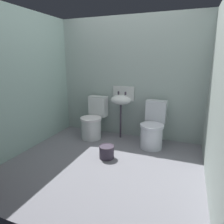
{
  "coord_description": "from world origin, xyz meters",
  "views": [
    {
      "loc": [
        1.08,
        -2.49,
        1.5
      ],
      "look_at": [
        0.0,
        0.29,
        0.7
      ],
      "focal_mm": 31.95,
      "sensor_mm": 36.0,
      "label": 1
    }
  ],
  "objects_px": {
    "sink": "(121,99)",
    "toilet_right": "(153,129)",
    "toilet_left": "(93,121)",
    "bucket": "(107,152)"
  },
  "relations": [
    {
      "from": "toilet_right",
      "to": "bucket",
      "type": "height_order",
      "value": "toilet_right"
    },
    {
      "from": "toilet_right",
      "to": "toilet_left",
      "type": "bearing_deg",
      "value": 2.66
    },
    {
      "from": "sink",
      "to": "bucket",
      "type": "bearing_deg",
      "value": -85.51
    },
    {
      "from": "bucket",
      "to": "toilet_left",
      "type": "bearing_deg",
      "value": 129.0
    },
    {
      "from": "sink",
      "to": "bucket",
      "type": "xyz_separation_m",
      "value": [
        0.07,
        -0.9,
        -0.65
      ]
    },
    {
      "from": "sink",
      "to": "bucket",
      "type": "height_order",
      "value": "sink"
    },
    {
      "from": "sink",
      "to": "bucket",
      "type": "relative_size",
      "value": 4.06
    },
    {
      "from": "toilet_left",
      "to": "sink",
      "type": "xyz_separation_m",
      "value": [
        0.51,
        0.19,
        0.43
      ]
    },
    {
      "from": "sink",
      "to": "toilet_right",
      "type": "bearing_deg",
      "value": -16.15
    },
    {
      "from": "toilet_right",
      "to": "bucket",
      "type": "relative_size",
      "value": 3.2
    }
  ]
}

